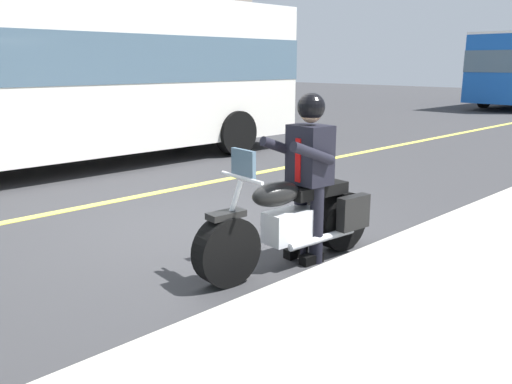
{
  "coord_description": "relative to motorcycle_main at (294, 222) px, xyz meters",
  "views": [
    {
      "loc": [
        3.78,
        4.95,
        2.02
      ],
      "look_at": [
        0.24,
        1.24,
        0.75
      ],
      "focal_mm": 36.61,
      "sensor_mm": 36.0,
      "label": 1
    }
  ],
  "objects": [
    {
      "name": "motorcycle_main",
      "position": [
        0.0,
        0.0,
        0.0
      ],
      "size": [
        2.22,
        0.71,
        1.26
      ],
      "color": "black",
      "rests_on": "ground_plane"
    },
    {
      "name": "ground_plane",
      "position": [
        0.01,
        -1.55,
        -0.45
      ],
      "size": [
        80.0,
        80.0,
        0.0
      ],
      "primitive_type": "plane",
      "color": "#333335"
    },
    {
      "name": "rider_main",
      "position": [
        -0.19,
        0.01,
        0.58
      ],
      "size": [
        0.65,
        0.59,
        1.74
      ],
      "color": "black",
      "rests_on": "ground_plane"
    },
    {
      "name": "lane_center_stripe",
      "position": [
        0.01,
        -3.55,
        -0.45
      ],
      "size": [
        60.0,
        0.16,
        0.01
      ],
      "primitive_type": "cube",
      "color": "#E5DB4C",
      "rests_on": "ground_plane"
    },
    {
      "name": "bus_near",
      "position": [
        -0.35,
        -6.52,
        1.42
      ],
      "size": [
        11.05,
        2.7,
        3.3
      ],
      "color": "white",
      "rests_on": "ground_plane"
    }
  ]
}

